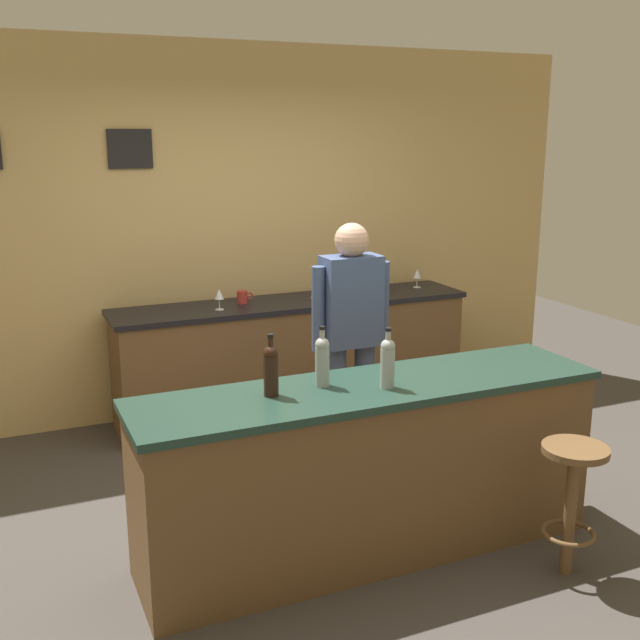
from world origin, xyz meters
TOP-DOWN VIEW (x-y plane):
  - ground_plane at (0.00, 0.00)m, footprint 10.00×10.00m
  - back_wall at (-0.01, 2.03)m, footprint 6.00×0.09m
  - bar_counter at (0.00, -0.40)m, footprint 2.43×0.60m
  - side_counter at (0.40, 1.65)m, footprint 2.76×0.56m
  - bartender at (0.32, 0.49)m, footprint 0.52×0.21m
  - bar_stool at (0.81, -0.99)m, footprint 0.32×0.32m
  - wine_bottle_a at (-0.51, -0.35)m, footprint 0.07×0.07m
  - wine_bottle_b at (-0.23, -0.32)m, footprint 0.07×0.07m
  - wine_bottle_c at (0.05, -0.47)m, footprint 0.07×0.07m
  - wine_glass_a at (-0.20, 1.57)m, footprint 0.07×0.07m
  - wine_glass_b at (0.59, 1.67)m, footprint 0.07×0.07m
  - wine_glass_c at (1.16, 1.59)m, footprint 0.07×0.07m
  - wine_glass_d at (1.52, 1.70)m, footprint 0.07×0.07m
  - coffee_mug at (0.02, 1.71)m, footprint 0.12×0.08m

SIDE VIEW (x-z plane):
  - ground_plane at x=0.00m, z-range 0.00..0.00m
  - side_counter at x=0.40m, z-range 0.00..0.90m
  - bar_stool at x=0.81m, z-range 0.12..0.80m
  - bar_counter at x=0.00m, z-range 0.00..0.92m
  - bartender at x=0.32m, z-range 0.13..1.75m
  - coffee_mug at x=0.02m, z-range 0.90..1.00m
  - wine_glass_a at x=-0.20m, z-range 0.93..1.09m
  - wine_glass_b at x=0.59m, z-range 0.93..1.09m
  - wine_glass_c at x=1.16m, z-range 0.93..1.09m
  - wine_glass_d at x=1.52m, z-range 0.93..1.09m
  - wine_bottle_a at x=-0.51m, z-range 0.90..1.21m
  - wine_bottle_b at x=-0.23m, z-range 0.90..1.21m
  - wine_bottle_c at x=0.05m, z-range 0.90..1.21m
  - back_wall at x=-0.01m, z-range 0.00..2.80m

